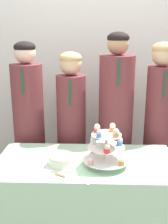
{
  "coord_description": "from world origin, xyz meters",
  "views": [
    {
      "loc": [
        0.05,
        -1.56,
        1.67
      ],
      "look_at": [
        -0.02,
        0.35,
        1.11
      ],
      "focal_mm": 45.0,
      "sensor_mm": 36.0,
      "label": 1
    }
  ],
  "objects": [
    {
      "name": "student_3",
      "position": [
        0.64,
        0.86,
        0.79
      ],
      "size": [
        0.24,
        0.25,
        1.58
      ],
      "color": "brown",
      "rests_on": "ground_plane"
    },
    {
      "name": "student_2",
      "position": [
        0.25,
        0.86,
        0.79
      ],
      "size": [
        0.31,
        0.31,
        1.66
      ],
      "color": "brown",
      "rests_on": "ground_plane"
    },
    {
      "name": "cupcake_stand",
      "position": [
        0.14,
        0.26,
        0.88
      ],
      "size": [
        0.33,
        0.33,
        0.3
      ],
      "color": "silver",
      "rests_on": "table"
    },
    {
      "name": "wall_back",
      "position": [
        0.0,
        1.52,
        1.35
      ],
      "size": [
        9.0,
        0.06,
        2.7
      ],
      "color": "silver",
      "rests_on": "ground_plane"
    },
    {
      "name": "cake_knife",
      "position": [
        -0.12,
        0.07,
        0.75
      ],
      "size": [
        0.24,
        0.14,
        0.01
      ],
      "rotation": [
        0.0,
        0.0,
        -0.5
      ],
      "color": "silver",
      "rests_on": "table"
    },
    {
      "name": "student_0",
      "position": [
        -0.54,
        0.86,
        0.76
      ],
      "size": [
        0.28,
        0.29,
        1.58
      ],
      "color": "brown",
      "rests_on": "ground_plane"
    },
    {
      "name": "student_1",
      "position": [
        -0.15,
        0.86,
        0.73
      ],
      "size": [
        0.26,
        0.27,
        1.5
      ],
      "color": "brown",
      "rests_on": "ground_plane"
    },
    {
      "name": "table",
      "position": [
        0.0,
        0.32,
        0.37
      ],
      "size": [
        1.33,
        0.64,
        0.74
      ],
      "color": "#A8DBB2",
      "rests_on": "ground_plane"
    },
    {
      "name": "round_cake",
      "position": [
        -0.17,
        0.24,
        0.79
      ],
      "size": [
        0.21,
        0.21,
        0.1
      ],
      "color": "white",
      "rests_on": "table"
    }
  ]
}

